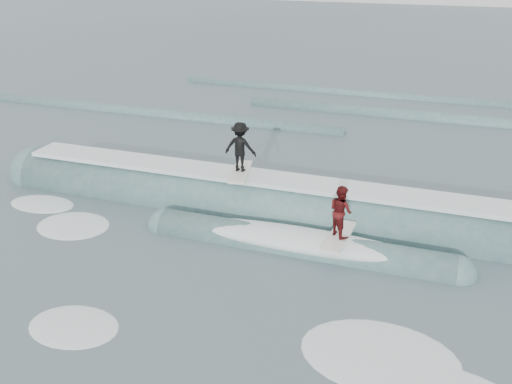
% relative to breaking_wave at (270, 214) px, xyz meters
% --- Properties ---
extents(ground, '(160.00, 160.00, 0.00)m').
position_rel_breaking_wave_xyz_m(ground, '(-0.27, -4.42, -0.04)').
color(ground, '#3E545B').
rests_on(ground, ground).
extents(breaking_wave, '(20.90, 3.97, 2.38)m').
position_rel_breaking_wave_xyz_m(breaking_wave, '(0.00, 0.00, 0.00)').
color(breaking_wave, '#3D6766').
rests_on(breaking_wave, ground).
extents(surfer_black, '(1.10, 2.07, 1.79)m').
position_rel_breaking_wave_xyz_m(surfer_black, '(-1.17, 0.33, 2.08)').
color(surfer_black, white).
rests_on(surfer_black, ground).
extents(surfer_red, '(0.94, 2.03, 1.63)m').
position_rel_breaking_wave_xyz_m(surfer_red, '(2.71, -1.87, 1.28)').
color(surfer_red, white).
rests_on(surfer_red, ground).
extents(whitewater, '(16.23, 7.04, 0.10)m').
position_rel_breaking_wave_xyz_m(whitewater, '(-0.30, -4.91, -0.04)').
color(whitewater, white).
rests_on(whitewater, ground).
extents(far_swells, '(37.91, 8.65, 0.80)m').
position_rel_breaking_wave_xyz_m(far_swells, '(-1.12, 13.23, -0.04)').
color(far_swells, '#3D6766').
rests_on(far_swells, ground).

